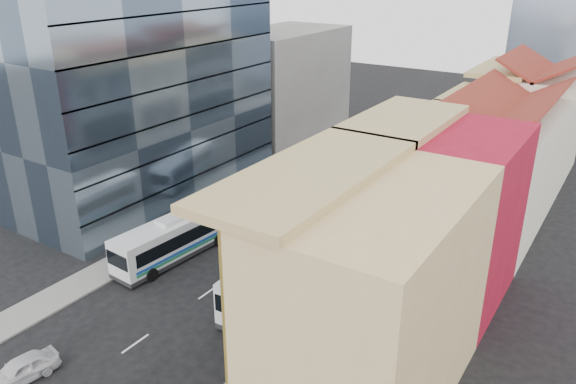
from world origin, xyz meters
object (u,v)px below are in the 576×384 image
Objects in this scene: bus_left_far at (268,187)px; bus_right at (280,269)px; bus_left_near at (176,236)px; sedan_left at (21,370)px; shophouse_tan at (373,301)px; office_tower at (136,43)px.

bus_left_far is 16.13m from bus_right.
bus_left_near is 12.80m from bus_left_far.
bus_left_near reaches higher than bus_left_far.
bus_right is at bearing -35.71° from bus_left_far.
shophouse_tan is at bearing 40.62° from sedan_left.
shophouse_tan is at bearing -24.30° from office_tower.
shophouse_tan is at bearing -33.78° from bus_right.
bus_right is at bearing 4.81° from bus_left_near.
bus_left_far is at bearing 105.82° from sedan_left.
sedan_left is at bearing -118.35° from bus_right.
bus_right is (9.90, -12.74, 0.24)m from bus_left_far.
sedan_left is at bearing -76.16° from bus_left_near.
office_tower reaches higher than shophouse_tan.
bus_left_far is (0.00, 12.80, -0.13)m from bus_left_near.
bus_left_near is at bearing 177.40° from bus_right.
shophouse_tan is 20.26m from sedan_left.
office_tower reaches higher than sedan_left.
shophouse_tan is at bearing -27.00° from bus_left_far.
shophouse_tan reaches higher than bus_left_far.
bus_left_far is at bearing 136.58° from shophouse_tan.
bus_right is at bearing -21.15° from office_tower.
bus_left_near is 9.90m from bus_right.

